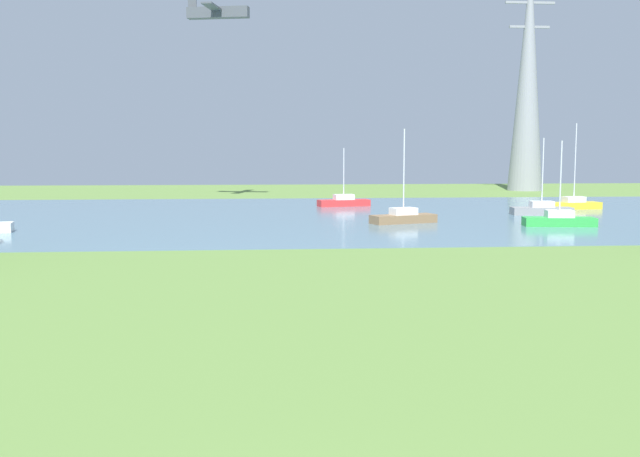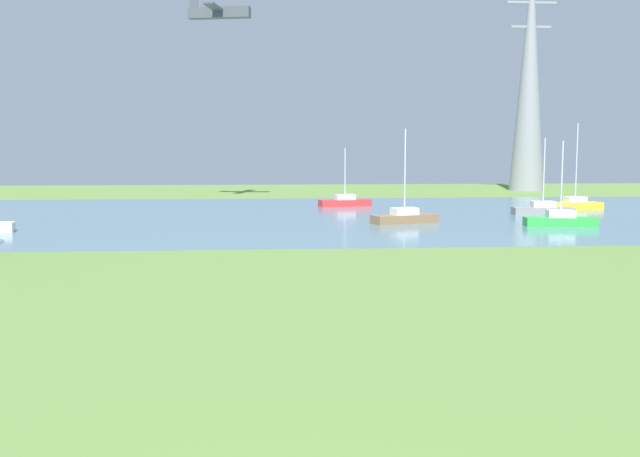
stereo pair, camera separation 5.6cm
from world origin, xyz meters
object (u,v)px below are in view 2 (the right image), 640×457
(sailboat_yellow, at_px, (575,204))
(sailboat_brown, at_px, (404,217))
(sailboat_green, at_px, (560,220))
(light_aircraft, at_px, (219,12))
(sailboat_gray, at_px, (543,209))
(sailboat_red, at_px, (345,202))
(electricity_pylon, at_px, (530,74))

(sailboat_yellow, bearing_deg, sailboat_brown, -147.87)
(sailboat_green, bearing_deg, light_aircraft, 130.61)
(sailboat_gray, distance_m, sailboat_green, 8.86)
(sailboat_gray, relative_size, sailboat_yellow, 0.82)
(sailboat_brown, distance_m, light_aircraft, 35.05)
(sailboat_brown, xyz_separation_m, sailboat_green, (10.27, -2.92, -0.01))
(sailboat_red, relative_size, light_aircraft, 0.64)
(sailboat_green, height_order, electricity_pylon, electricity_pylon)
(sailboat_red, xyz_separation_m, electricity_pylon, (26.48, 24.60, 14.41))
(sailboat_gray, relative_size, sailboat_green, 1.06)
(electricity_pylon, bearing_deg, sailboat_gray, -108.40)
(sailboat_brown, distance_m, electricity_pylon, 49.22)
(sailboat_red, relative_size, electricity_pylon, 0.18)
(sailboat_yellow, distance_m, light_aircraft, 39.87)
(sailboat_green, bearing_deg, sailboat_yellow, 62.58)
(sailboat_green, distance_m, sailboat_red, 22.70)
(sailboat_yellow, bearing_deg, sailboat_green, -117.42)
(electricity_pylon, bearing_deg, sailboat_red, -137.10)
(sailboat_gray, relative_size, electricity_pylon, 0.21)
(sailboat_brown, relative_size, electricity_pylon, 0.23)
(sailboat_green, bearing_deg, sailboat_brown, 164.15)
(sailboat_green, xyz_separation_m, sailboat_red, (-12.73, 18.80, -0.00))
(sailboat_brown, relative_size, sailboat_green, 1.15)
(sailboat_brown, distance_m, sailboat_red, 16.07)
(electricity_pylon, height_order, light_aircraft, electricity_pylon)
(sailboat_yellow, xyz_separation_m, light_aircraft, (-31.87, 14.87, 18.79))
(sailboat_green, height_order, sailboat_yellow, sailboat_yellow)
(sailboat_green, height_order, light_aircraft, light_aircraft)
(sailboat_gray, distance_m, sailboat_red, 18.06)
(sailboat_red, bearing_deg, electricity_pylon, 42.90)
(sailboat_green, xyz_separation_m, light_aircraft, (-24.66, 28.76, 18.81))
(electricity_pylon, bearing_deg, light_aircraft, -159.14)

